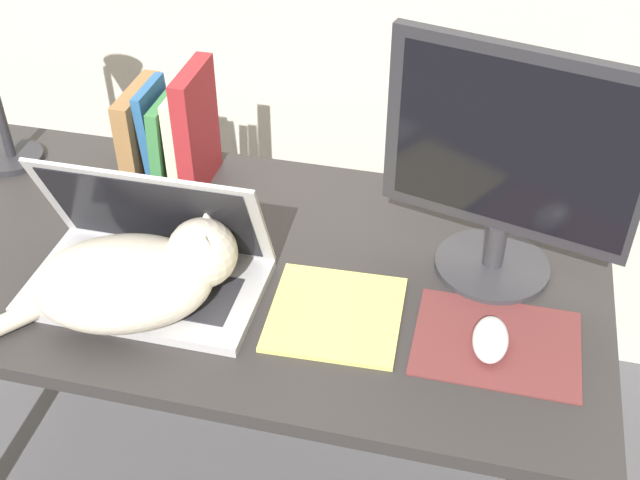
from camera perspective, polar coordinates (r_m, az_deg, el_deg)
desk at (r=1.51m, az=-6.17°, el=-3.69°), size 1.34×0.67×0.75m
laptop at (r=1.40m, az=-12.12°, el=-1.68°), size 0.40×0.23×0.23m
cat at (r=1.34m, az=-12.88°, el=-2.60°), size 0.38×0.29×0.15m
external_monitor at (r=1.33m, az=13.33°, el=5.28°), size 0.42×0.20×0.42m
mousepad at (r=1.32m, az=12.45°, el=-7.15°), size 0.26×0.20×0.00m
computer_mouse at (r=1.30m, az=12.02°, el=-6.92°), size 0.06×0.10×0.03m
book_row at (r=1.62m, az=-10.59°, el=7.45°), size 0.15×0.17×0.25m
notepad at (r=1.33m, az=1.11°, el=-5.26°), size 0.23×0.22×0.01m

